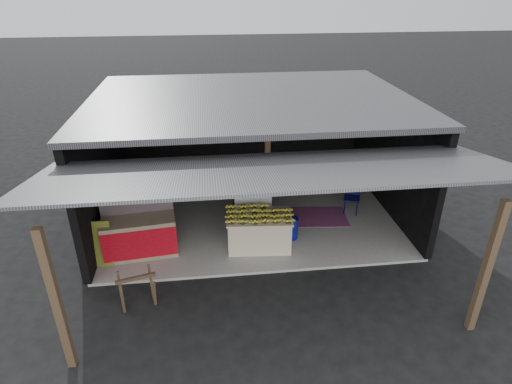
{
  "coord_description": "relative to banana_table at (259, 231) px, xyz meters",
  "views": [
    {
      "loc": [
        -1.02,
        -6.96,
        5.44
      ],
      "look_at": [
        -0.0,
        1.54,
        1.1
      ],
      "focal_mm": 30.0,
      "sensor_mm": 36.0,
      "label": 1
    }
  ],
  "objects": [
    {
      "name": "sawhorse",
      "position": [
        -2.42,
        -1.62,
        -0.02
      ],
      "size": [
        0.73,
        0.73,
        0.67
      ],
      "rotation": [
        0.0,
        0.0,
        0.26
      ],
      "color": "brown",
      "rests_on": "ground"
    },
    {
      "name": "plastic_chair",
      "position": [
        2.53,
        1.31,
        0.09
      ],
      "size": [
        0.5,
        0.5,
        0.82
      ],
      "rotation": [
        0.0,
        0.0,
        -0.37
      ],
      "color": "#090A34",
      "rests_on": "concrete_slab"
    },
    {
      "name": "ground",
      "position": [
        0.0,
        -0.94,
        -0.45
      ],
      "size": [
        80.0,
        80.0,
        0.0
      ],
      "primitive_type": "plane",
      "color": "black",
      "rests_on": "ground"
    },
    {
      "name": "banana_table",
      "position": [
        0.0,
        0.0,
        0.0
      ],
      "size": [
        1.47,
        0.97,
        0.77
      ],
      "rotation": [
        0.0,
        0.0,
        -0.08
      ],
      "color": "silver",
      "rests_on": "concrete_slab"
    },
    {
      "name": "water_barrel",
      "position": [
        0.76,
        0.25,
        -0.15
      ],
      "size": [
        0.33,
        0.33,
        0.48
      ],
      "primitive_type": "cylinder",
      "color": "navy",
      "rests_on": "concrete_slab"
    },
    {
      "name": "magenta_rug",
      "position": [
        1.58,
        1.1,
        -0.38
      ],
      "size": [
        1.59,
        1.15,
        0.01
      ],
      "primitive_type": "cube",
      "rotation": [
        0.0,
        0.0,
        -0.1
      ],
      "color": "#71195C",
      "rests_on": "concrete_slab"
    },
    {
      "name": "banana_pile",
      "position": [
        0.0,
        -0.0,
        0.46
      ],
      "size": [
        1.35,
        0.87,
        0.15
      ],
      "primitive_type": null,
      "rotation": [
        0.0,
        0.0,
        -0.08
      ],
      "color": "yellow",
      "rests_on": "banana_table"
    },
    {
      "name": "shophouse",
      "position": [
        0.0,
        1.88,
        1.65
      ],
      "size": [
        7.4,
        7.29,
        3.02
      ],
      "color": "black",
      "rests_on": "ground"
    },
    {
      "name": "green_signboard",
      "position": [
        -3.41,
        -0.28,
        0.11
      ],
      "size": [
        0.66,
        0.24,
        0.98
      ],
      "primitive_type": "cube",
      "rotation": [
        -0.2,
        0.0,
        0.0
      ],
      "color": "black",
      "rests_on": "concrete_slab"
    },
    {
      "name": "neighbor_stall",
      "position": [
        -2.55,
        0.04,
        0.08
      ],
      "size": [
        1.58,
        0.85,
        1.56
      ],
      "rotation": [
        0.0,
        0.0,
        0.11
      ],
      "color": "#998466",
      "rests_on": "concrete_slab"
    },
    {
      "name": "concrete_slab",
      "position": [
        0.0,
        1.56,
        -0.42
      ],
      "size": [
        7.0,
        5.0,
        0.06
      ],
      "primitive_type": "cube",
      "color": "gray",
      "rests_on": "ground"
    },
    {
      "name": "white_crate",
      "position": [
        -0.06,
        0.9,
        0.08
      ],
      "size": [
        0.85,
        0.58,
        0.94
      ],
      "rotation": [
        0.0,
        0.0,
        0.0
      ],
      "color": "white",
      "rests_on": "concrete_slab"
    },
    {
      "name": "picture_frames",
      "position": [
        -0.16,
        3.96,
        1.48
      ],
      "size": [
        1.62,
        0.04,
        0.46
      ],
      "color": "black",
      "rests_on": "shophouse"
    }
  ]
}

